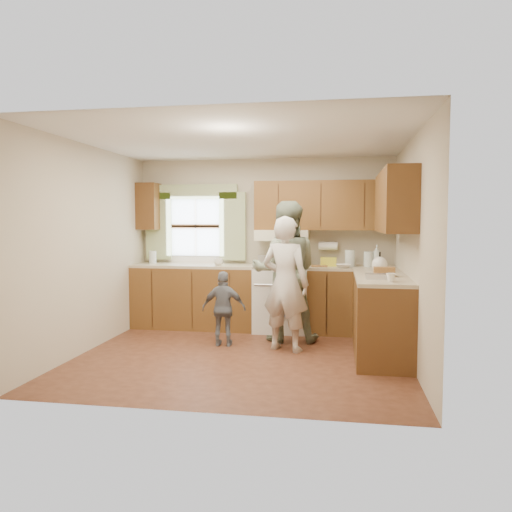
% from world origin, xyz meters
% --- Properties ---
extents(room, '(3.80, 3.80, 3.80)m').
position_xyz_m(room, '(0.00, 0.00, 1.25)').
color(room, '#432115').
rests_on(room, ground).
extents(kitchen_fixtures, '(3.80, 2.25, 2.15)m').
position_xyz_m(kitchen_fixtures, '(0.62, 1.08, 0.84)').
color(kitchen_fixtures, '#482A0F').
rests_on(kitchen_fixtures, ground).
extents(stove, '(0.76, 0.67, 1.07)m').
position_xyz_m(stove, '(0.30, 1.44, 0.47)').
color(stove, silver).
rests_on(stove, ground).
extents(woman_left, '(0.69, 0.56, 1.64)m').
position_xyz_m(woman_left, '(0.47, 0.35, 0.82)').
color(woman_left, beige).
rests_on(woman_left, ground).
extents(woman_right, '(0.96, 0.79, 1.84)m').
position_xyz_m(woman_right, '(0.42, 0.85, 0.92)').
color(woman_right, '#233B25').
rests_on(woman_right, ground).
extents(child, '(0.57, 0.26, 0.95)m').
position_xyz_m(child, '(-0.32, 0.45, 0.47)').
color(child, slate).
rests_on(child, ground).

